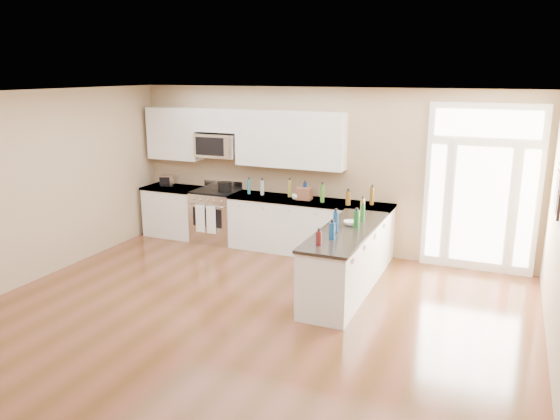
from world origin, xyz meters
name	(u,v)px	position (x,y,z in m)	size (l,w,h in m)	color
ground	(208,352)	(0.00, 0.00, 0.00)	(8.00, 8.00, 0.00)	#553217
room_shell	(203,204)	(0.00, 0.00, 1.71)	(8.00, 8.00, 8.00)	tan
back_cabinet_left	(175,213)	(-2.87, 3.69, 0.44)	(1.10, 0.66, 0.94)	silver
back_cabinet_right	(309,228)	(-0.16, 3.69, 0.44)	(2.85, 0.66, 0.94)	silver
peninsula_cabinet	(346,264)	(0.93, 2.24, 0.43)	(0.69, 2.32, 0.94)	silver
upper_cabinet_left	(175,134)	(-2.88, 3.83, 1.93)	(1.04, 0.33, 0.95)	silver
upper_cabinet_right	(290,140)	(-0.57, 3.83, 1.93)	(1.94, 0.33, 0.95)	silver
upper_cabinet_short	(218,120)	(-1.95, 3.83, 2.20)	(0.82, 0.33, 0.40)	silver
microwave	(218,145)	(-1.95, 3.80, 1.76)	(0.78, 0.41, 0.42)	silver
entry_door	(481,189)	(2.55, 3.95, 1.30)	(1.70, 0.10, 2.60)	white
wall_art_near	(559,191)	(3.47, 2.20, 1.70)	(0.05, 0.58, 0.58)	black
kitchen_range	(216,215)	(-1.96, 3.69, 0.48)	(0.80, 0.71, 1.08)	silver
stockpot	(225,186)	(-1.77, 3.68, 1.04)	(0.25, 0.25, 0.19)	black
toaster_oven	(168,180)	(-3.03, 3.75, 1.04)	(0.24, 0.19, 0.21)	silver
cardboard_box	(304,194)	(-0.24, 3.69, 1.04)	(0.25, 0.18, 0.20)	brown
bowl_left	(167,184)	(-3.11, 3.81, 0.96)	(0.17, 0.17, 0.04)	white
bowl_peninsula	(351,223)	(0.92, 2.45, 0.97)	(0.19, 0.19, 0.06)	white
cup_counter	(295,196)	(-0.39, 3.64, 0.99)	(0.12, 0.12, 0.10)	white
counter_bottles	(326,204)	(0.38, 2.99, 1.07)	(2.40, 2.45, 0.30)	#19591E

